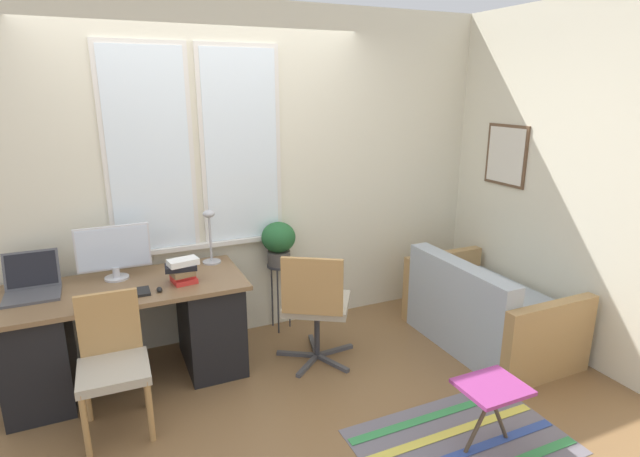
# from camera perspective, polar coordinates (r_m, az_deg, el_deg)

# --- Properties ---
(ground_plane) EXTENTS (14.00, 14.00, 0.00)m
(ground_plane) POSITION_cam_1_polar(r_m,az_deg,el_deg) (3.83, -8.34, -16.85)
(ground_plane) COLOR brown
(wall_back_with_window) EXTENTS (9.00, 0.12, 2.70)m
(wall_back_with_window) POSITION_cam_1_polar(r_m,az_deg,el_deg) (4.07, -12.37, 5.61)
(wall_back_with_window) COLOR beige
(wall_back_with_window) RESTS_ON ground_plane
(wall_right_with_picture) EXTENTS (0.08, 9.00, 2.70)m
(wall_right_with_picture) POSITION_cam_1_polar(r_m,az_deg,el_deg) (4.60, 22.19, 5.85)
(wall_right_with_picture) COLOR beige
(wall_right_with_picture) RESTS_ON ground_plane
(desk) EXTENTS (1.63, 0.73, 0.73)m
(desk) POSITION_cam_1_polar(r_m,az_deg,el_deg) (3.87, -20.95, -10.92)
(desk) COLOR brown
(desk) RESTS_ON ground_plane
(laptop) EXTENTS (0.34, 0.34, 0.26)m
(laptop) POSITION_cam_1_polar(r_m,az_deg,el_deg) (3.83, -30.05, -5.75)
(laptop) COLOR #4C4C51
(laptop) RESTS_ON desk
(monitor) EXTENTS (0.50, 0.17, 0.39)m
(monitor) POSITION_cam_1_polar(r_m,az_deg,el_deg) (3.82, -22.51, -2.40)
(monitor) COLOR silver
(monitor) RESTS_ON desk
(keyboard) EXTENTS (0.38, 0.15, 0.02)m
(keyboard) POSITION_cam_1_polar(r_m,az_deg,el_deg) (3.56, -21.94, -7.07)
(keyboard) COLOR black
(keyboard) RESTS_ON desk
(mouse) EXTENTS (0.04, 0.06, 0.03)m
(mouse) POSITION_cam_1_polar(r_m,az_deg,el_deg) (3.55, -17.88, -6.65)
(mouse) COLOR black
(mouse) RESTS_ON desk
(desk_lamp) EXTENTS (0.14, 0.14, 0.42)m
(desk_lamp) POSITION_cam_1_polar(r_m,az_deg,el_deg) (3.94, -12.47, -0.27)
(desk_lamp) COLOR #ADADB2
(desk_lamp) RESTS_ON desk
(book_stack) EXTENTS (0.24, 0.19, 0.18)m
(book_stack) POSITION_cam_1_polar(r_m,az_deg,el_deg) (3.64, -15.46, -4.65)
(book_stack) COLOR red
(book_stack) RESTS_ON desk
(desk_chair_wooden) EXTENTS (0.42, 0.43, 0.84)m
(desk_chair_wooden) POSITION_cam_1_polar(r_m,az_deg,el_deg) (3.39, -22.60, -13.74)
(desk_chair_wooden) COLOR #B2844C
(desk_chair_wooden) RESTS_ON ground_plane
(office_chair_swivel) EXTENTS (0.65, 0.66, 0.91)m
(office_chair_swivel) POSITION_cam_1_polar(r_m,az_deg,el_deg) (3.78, -0.51, -8.63)
(office_chair_swivel) COLOR #47474C
(office_chair_swivel) RESTS_ON ground_plane
(couch_loveseat) EXTENTS (0.80, 1.31, 0.74)m
(couch_loveseat) POSITION_cam_1_polar(r_m,az_deg,el_deg) (4.37, 18.31, -9.18)
(couch_loveseat) COLOR #9EA8B2
(couch_loveseat) RESTS_ON ground_plane
(plant_stand) EXTENTS (0.21, 0.21, 0.60)m
(plant_stand) POSITION_cam_1_polar(r_m,az_deg,el_deg) (4.31, -4.67, -5.28)
(plant_stand) COLOR #333338
(plant_stand) RESTS_ON ground_plane
(potted_plant) EXTENTS (0.29, 0.29, 0.37)m
(potted_plant) POSITION_cam_1_polar(r_m,az_deg,el_deg) (4.21, -4.76, -1.41)
(potted_plant) COLOR #514C47
(potted_plant) RESTS_ON plant_stand
(floor_rug_striped) EXTENTS (1.27, 0.79, 0.01)m
(floor_rug_striped) POSITION_cam_1_polar(r_m,az_deg,el_deg) (3.37, 15.88, -22.36)
(floor_rug_striped) COLOR slate
(floor_rug_striped) RESTS_ON ground_plane
(folding_stool) EXTENTS (0.37, 0.31, 0.42)m
(folding_stool) POSITION_cam_1_polar(r_m,az_deg,el_deg) (3.18, 19.04, -17.21)
(folding_stool) COLOR #93337A
(folding_stool) RESTS_ON ground_plane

